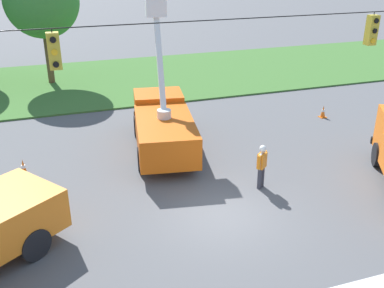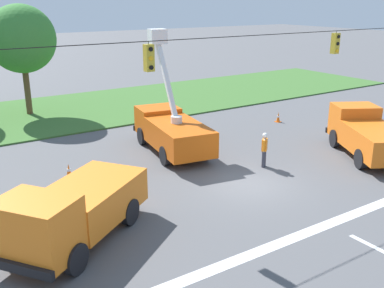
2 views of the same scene
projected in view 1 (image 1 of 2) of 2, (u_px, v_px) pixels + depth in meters
name	position (u px, v px, depth m)	size (l,w,h in m)	color
ground_plane	(222.00, 214.00, 15.60)	(200.00, 200.00, 0.00)	#565659
grass_verge	(125.00, 79.00, 31.18)	(56.00, 12.00, 0.10)	#3D6B2D
signal_gantry	(226.00, 97.00, 13.89)	(26.20, 0.33, 7.20)	slate
tree_centre	(41.00, 1.00, 28.18)	(4.68, 4.62, 7.76)	brown
utility_truck_bucket_lift	(163.00, 122.00, 20.06)	(3.45, 6.87, 6.47)	#D6560F
road_worker	(262.00, 164.00, 16.93)	(0.53, 0.45, 1.77)	#383842
traffic_cone_mid_left	(323.00, 112.00, 24.28)	(0.36, 0.36, 0.67)	orange
traffic_cone_lane_edge_a	(23.00, 168.00, 18.10)	(0.36, 0.36, 0.71)	orange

